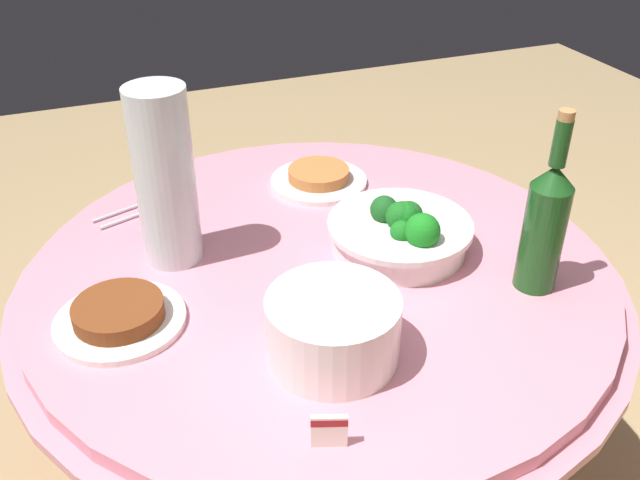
# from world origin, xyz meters

# --- Properties ---
(buffet_table) EXTENTS (1.16, 1.16, 0.74)m
(buffet_table) POSITION_xyz_m (0.00, 0.00, 0.38)
(buffet_table) COLOR maroon
(buffet_table) RESTS_ON ground_plane
(broccoli_bowl) EXTENTS (0.28, 0.28, 0.11)m
(broccoli_bowl) POSITION_xyz_m (-0.16, 0.02, 0.78)
(broccoli_bowl) COLOR white
(broccoli_bowl) RESTS_ON buffet_table
(plate_stack) EXTENTS (0.21, 0.21, 0.11)m
(plate_stack) POSITION_xyz_m (0.08, 0.25, 0.80)
(plate_stack) COLOR white
(plate_stack) RESTS_ON buffet_table
(wine_bottle) EXTENTS (0.07, 0.07, 0.34)m
(wine_bottle) POSITION_xyz_m (-0.34, 0.21, 0.87)
(wine_bottle) COLOR #194D1B
(wine_bottle) RESTS_ON buffet_table
(decorative_fruit_vase) EXTENTS (0.11, 0.11, 0.34)m
(decorative_fruit_vase) POSITION_xyz_m (0.25, -0.12, 0.90)
(decorative_fruit_vase) COLOR silver
(decorative_fruit_vase) RESTS_ON buffet_table
(serving_tongs) EXTENTS (0.17, 0.09, 0.01)m
(serving_tongs) POSITION_xyz_m (0.30, -0.32, 0.74)
(serving_tongs) COLOR silver
(serving_tongs) RESTS_ON buffet_table
(food_plate_peanuts) EXTENTS (0.22, 0.22, 0.04)m
(food_plate_peanuts) POSITION_xyz_m (-0.11, -0.30, 0.75)
(food_plate_peanuts) COLOR white
(food_plate_peanuts) RESTS_ON buffet_table
(food_plate_stir_fry) EXTENTS (0.22, 0.22, 0.04)m
(food_plate_stir_fry) POSITION_xyz_m (0.38, 0.05, 0.76)
(food_plate_stir_fry) COLOR white
(food_plate_stir_fry) RESTS_ON buffet_table
(label_placard_front) EXTENTS (0.05, 0.03, 0.05)m
(label_placard_front) POSITION_xyz_m (0.15, 0.42, 0.77)
(label_placard_front) COLOR white
(label_placard_front) RESTS_ON buffet_table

